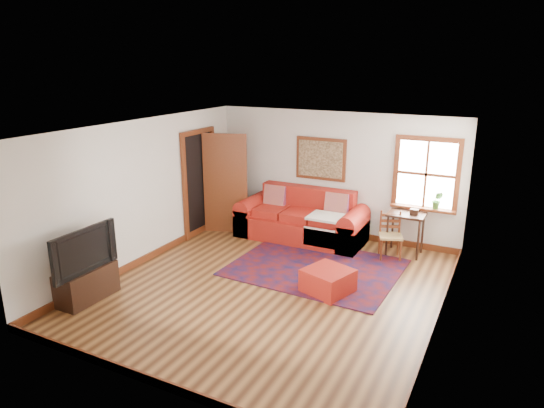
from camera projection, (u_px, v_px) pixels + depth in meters
The scene contains 13 objects.
ground at pixel (272, 287), 7.63m from camera, with size 5.50×5.50×0.00m, color #492813.
room_envelope at pixel (273, 186), 7.17m from camera, with size 5.04×5.54×2.52m.
window at pixel (427, 182), 8.79m from camera, with size 1.18×0.20×1.38m.
doorway at pixel (215, 182), 9.81m from camera, with size 0.89×1.08×2.14m.
framed_artwork at pixel (321, 159), 9.64m from camera, with size 1.05×0.07×0.85m.
persian_rug at pixel (315, 267), 8.35m from camera, with size 2.75×2.20×0.02m, color #60100D.
red_leather_sofa at pixel (302, 222), 9.68m from camera, with size 2.53×1.04×0.99m.
red_ottoman at pixel (328, 281), 7.43m from camera, with size 0.65×0.65×0.37m, color #AA1F16.
side_table at pixel (406, 220), 8.77m from camera, with size 0.65×0.49×0.78m.
ladder_back_chair at pixel (390, 233), 8.68m from camera, with size 0.50×0.49×0.85m.
media_cabinet at pixel (87, 284), 7.19m from camera, with size 0.41×0.91×0.50m, color black.
television at pixel (79, 249), 6.95m from camera, with size 1.14×0.15×0.66m, color black.
candle_hurricane at pixel (107, 254), 7.42m from camera, with size 0.12×0.12×0.18m.
Camera 1 is at (3.15, -6.19, 3.43)m, focal length 32.00 mm.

